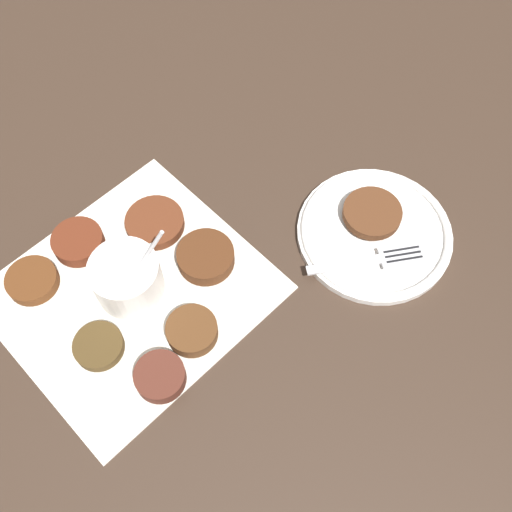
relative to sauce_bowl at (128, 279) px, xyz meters
The scene contains 13 objects.
ground_plane 0.05m from the sauce_bowl, 51.50° to the left, with size 4.00×4.00×0.00m, color #38281E.
napkin 0.03m from the sauce_bowl, 136.67° to the right, with size 0.33×0.31×0.00m.
sauce_bowl is the anchor object (origin of this frame).
fritter_0 0.10m from the sauce_bowl, 25.57° to the left, with size 0.08×0.08×0.01m.
fritter_1 0.09m from the sauce_bowl, 161.57° to the right, with size 0.06×0.06×0.01m.
fritter_2 0.10m from the sauce_bowl, 89.21° to the left, with size 0.07×0.07×0.02m.
fritter_3 0.12m from the sauce_bowl, 125.96° to the left, with size 0.06×0.06×0.02m.
fritter_4 0.10m from the sauce_bowl, 27.72° to the right, with size 0.07×0.07×0.02m.
fritter_5 0.10m from the sauce_bowl, 87.99° to the right, with size 0.06×0.06×0.02m.
fritter_6 0.13m from the sauce_bowl, 119.20° to the right, with size 0.06×0.06×0.02m.
serving_plate 0.32m from the sauce_bowl, 36.44° to the right, with size 0.20×0.20×0.02m.
fritter_on_plate 0.32m from the sauce_bowl, 32.68° to the right, with size 0.08×0.08×0.01m.
fork 0.31m from the sauce_bowl, 44.44° to the right, with size 0.13×0.11×0.00m.
Camera 1 is at (-0.17, -0.35, 0.68)m, focal length 42.00 mm.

